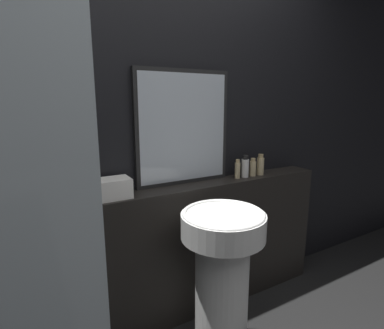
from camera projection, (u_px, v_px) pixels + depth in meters
wall_back at (164, 134)px, 1.92m from camera, size 8.00×0.06×2.50m
vanity_counter at (174, 255)px, 1.97m from camera, size 2.36×0.19×0.92m
pedestal_sink at (222, 275)px, 1.64m from camera, size 0.45×0.45×0.89m
mirror at (184, 128)px, 1.93m from camera, size 0.66×0.03×0.73m
towel_stack at (110, 189)px, 1.67m from camera, size 0.23×0.14×0.11m
shampoo_bottle at (237, 170)px, 2.11m from camera, size 0.04×0.04×0.14m
conditioner_bottle at (245, 167)px, 2.15m from camera, size 0.05×0.05×0.16m
lotion_bottle at (253, 168)px, 2.18m from camera, size 0.05×0.05×0.13m
body_wash_bottle at (260, 165)px, 2.22m from camera, size 0.05×0.05×0.16m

